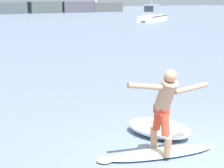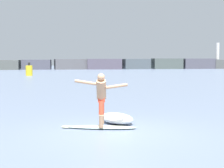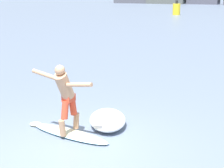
# 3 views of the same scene
# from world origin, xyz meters

# --- Properties ---
(ground_plane) EXTENTS (200.00, 200.00, 0.00)m
(ground_plane) POSITION_xyz_m (0.00, 0.00, 0.00)
(ground_plane) COLOR slate
(surfboard) EXTENTS (2.28, 1.01, 0.21)m
(surfboard) POSITION_xyz_m (-0.30, 0.61, 0.04)
(surfboard) COLOR beige
(surfboard) RESTS_ON ground
(surfer) EXTENTS (1.53, 0.78, 1.58)m
(surfer) POSITION_xyz_m (-0.29, 0.49, 1.01)
(surfer) COLOR tan
(surfer) RESTS_ON surfboard
(fishing_boat_near_jetty) EXTENTS (6.94, 5.40, 2.91)m
(fishing_boat_near_jetty) POSITION_xyz_m (23.99, 32.63, 0.65)
(fishing_boat_near_jetty) COLOR white
(fishing_boat_near_jetty) RESTS_ON ground
(wave_foam_at_tail) EXTENTS (1.31, 1.63, 0.33)m
(wave_foam_at_tail) POSITION_xyz_m (0.34, 1.41, 0.16)
(wave_foam_at_tail) COLOR white
(wave_foam_at_tail) RESTS_ON ground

